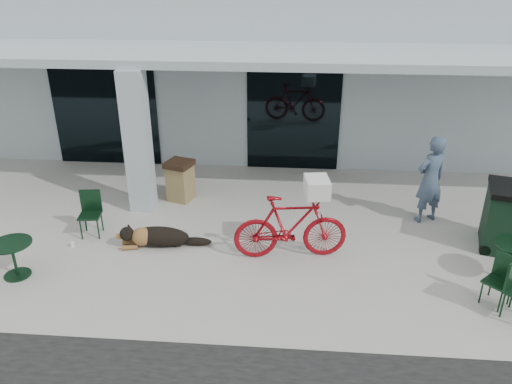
# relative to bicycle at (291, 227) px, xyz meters

# --- Properties ---
(ground) EXTENTS (80.00, 80.00, 0.00)m
(ground) POSITION_rel_bicycle_xyz_m (-1.83, -0.50, -0.63)
(ground) COLOR #B0ADA6
(ground) RESTS_ON ground
(building) EXTENTS (22.00, 7.00, 4.50)m
(building) POSITION_rel_bicycle_xyz_m (-1.83, 8.00, 1.62)
(building) COLOR #A9B7BF
(building) RESTS_ON ground
(storefront_glass_left) EXTENTS (2.80, 0.06, 2.70)m
(storefront_glass_left) POSITION_rel_bicycle_xyz_m (-5.03, 4.48, 0.72)
(storefront_glass_left) COLOR black
(storefront_glass_left) RESTS_ON ground
(storefront_glass_right) EXTENTS (2.40, 0.06, 2.70)m
(storefront_glass_right) POSITION_rel_bicycle_xyz_m (-0.03, 4.48, 0.72)
(storefront_glass_right) COLOR black
(storefront_glass_right) RESTS_ON ground
(column) EXTENTS (0.50, 0.50, 3.12)m
(column) POSITION_rel_bicycle_xyz_m (-3.33, 1.80, 0.93)
(column) COLOR #A9B7BF
(column) RESTS_ON ground
(overhang) EXTENTS (22.00, 2.80, 0.18)m
(overhang) POSITION_rel_bicycle_xyz_m (-1.83, 3.10, 2.58)
(overhang) COLOR #A9B7BF
(overhang) RESTS_ON column
(bicycle) EXTENTS (2.17, 0.88, 1.27)m
(bicycle) POSITION_rel_bicycle_xyz_m (0.00, 0.00, 0.00)
(bicycle) COLOR maroon
(bicycle) RESTS_ON ground
(laundry_basket) EXTENTS (0.48, 0.61, 0.33)m
(laundry_basket) POSITION_rel_bicycle_xyz_m (0.45, 0.06, 0.80)
(laundry_basket) COLOR white
(laundry_basket) RESTS_ON bicycle
(dog) EXTENTS (1.41, 0.72, 0.45)m
(dog) POSITION_rel_bicycle_xyz_m (-2.55, 0.20, -0.41)
(dog) COLOR black
(dog) RESTS_ON ground
(cup_near_dog) EXTENTS (0.10, 0.10, 0.10)m
(cup_near_dog) POSITION_rel_bicycle_xyz_m (-4.25, 0.01, -0.58)
(cup_near_dog) COLOR white
(cup_near_dog) RESTS_ON ground
(cafe_table_near) EXTENTS (0.82, 0.82, 0.67)m
(cafe_table_near) POSITION_rel_bicycle_xyz_m (-4.82, -1.02, -0.30)
(cafe_table_near) COLOR black
(cafe_table_near) RESTS_ON ground
(cafe_chair_near) EXTENTS (0.47, 0.51, 0.93)m
(cafe_chair_near) POSITION_rel_bicycle_xyz_m (-4.03, 0.50, -0.17)
(cafe_chair_near) COLOR black
(cafe_chair_near) RESTS_ON ground
(cafe_chair_far_b) EXTENTS (0.58, 0.58, 0.86)m
(cafe_chair_far_b) POSITION_rel_bicycle_xyz_m (3.34, -1.17, -0.20)
(cafe_chair_far_b) COLOR black
(cafe_chair_far_b) RESTS_ON ground
(person) EXTENTS (0.82, 0.72, 1.90)m
(person) POSITION_rel_bicycle_xyz_m (2.87, 1.70, 0.32)
(person) COLOR #3F536A
(person) RESTS_ON ground
(trash_receptacle) EXTENTS (0.71, 0.71, 0.95)m
(trash_receptacle) POSITION_rel_bicycle_xyz_m (-2.59, 2.30, -0.16)
(trash_receptacle) COLOR olive
(trash_receptacle) RESTS_ON ground
(wheeled_bin) EXTENTS (1.03, 1.18, 1.28)m
(wheeled_bin) POSITION_rel_bicycle_xyz_m (4.10, 0.70, 0.01)
(wheeled_bin) COLOR black
(wheeled_bin) RESTS_ON ground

